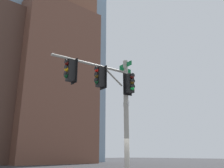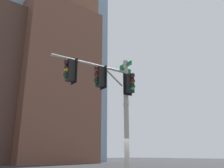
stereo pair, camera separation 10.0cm
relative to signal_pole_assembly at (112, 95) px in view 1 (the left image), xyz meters
The scene contains 4 objects.
signal_pole_assembly is the anchor object (origin of this frame).
building_brick_nearside 51.42m from the signal_pole_assembly, 161.37° to the left, with size 23.48×14.86×46.35m, color brown.
building_brick_midblock 45.63m from the signal_pole_assembly, 160.73° to the left, with size 18.87×16.75×34.23m, color brown.
building_glass_tower 60.18m from the signal_pole_assembly, 163.27° to the left, with size 22.37×29.73×67.72m, color #7A99B2.
Camera 1 is at (9.06, -8.56, 1.74)m, focal length 38.26 mm.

